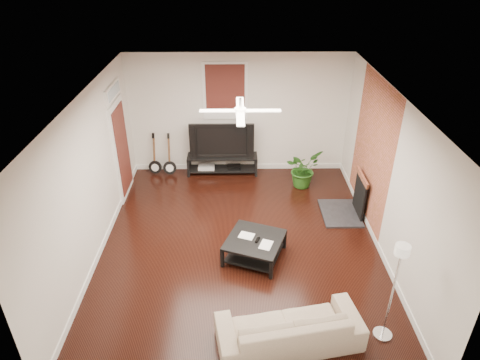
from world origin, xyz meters
name	(u,v)px	position (x,y,z in m)	size (l,w,h in m)	color
room	(240,179)	(0.00, 0.00, 1.40)	(5.01, 6.01, 2.81)	black
brick_accent	(372,152)	(2.49, 1.00, 1.40)	(0.02, 2.20, 2.80)	#A35734
fireplace	(350,195)	(2.20, 1.00, 0.46)	(0.80, 1.10, 0.92)	black
window_back	(225,91)	(-0.30, 2.97, 1.95)	(1.00, 0.06, 1.30)	#3C1310
door_left	(121,141)	(-2.46, 1.90, 1.25)	(0.08, 1.00, 2.50)	white
tv_stand	(222,164)	(-0.39, 2.78, 0.23)	(1.64, 0.44, 0.46)	black
tv	(222,139)	(-0.39, 2.80, 0.88)	(1.47, 0.19, 0.85)	black
coffee_table	(254,248)	(0.25, -0.32, 0.19)	(0.92, 0.92, 0.39)	black
sofa	(289,327)	(0.64, -2.15, 0.29)	(1.97, 0.77, 0.57)	#C1AE91
floor_lamp	(392,293)	(1.99, -2.05, 0.80)	(0.26, 0.26, 1.61)	silver
potted_plant	(303,169)	(1.42, 2.17, 0.42)	(0.76, 0.66, 0.85)	#235618
guitar_left	(154,155)	(-1.99, 2.75, 0.50)	(0.31, 0.22, 0.99)	black
guitar_right	(169,156)	(-1.64, 2.72, 0.50)	(0.31, 0.22, 0.99)	black
ceiling_fan	(240,111)	(0.00, 0.00, 2.60)	(1.24, 1.24, 0.32)	white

